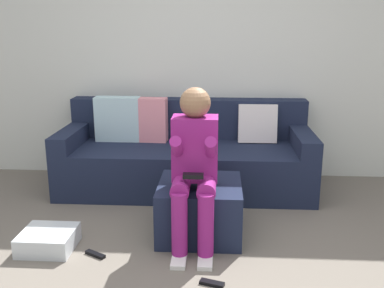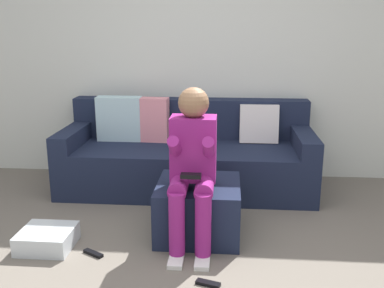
{
  "view_description": "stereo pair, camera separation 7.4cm",
  "coord_description": "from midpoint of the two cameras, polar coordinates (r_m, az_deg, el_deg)",
  "views": [
    {
      "loc": [
        0.23,
        -2.35,
        1.55
      ],
      "look_at": [
        0.01,
        1.28,
        0.58
      ],
      "focal_mm": 41.62,
      "sensor_mm": 36.0,
      "label": 1
    },
    {
      "loc": [
        0.3,
        -2.34,
        1.55
      ],
      "look_at": [
        0.01,
        1.28,
        0.58
      ],
      "focal_mm": 41.62,
      "sensor_mm": 36.0,
      "label": 2
    }
  ],
  "objects": [
    {
      "name": "person_seated",
      "position": [
        3.12,
        0.76,
        -2.15
      ],
      "size": [
        0.32,
        0.58,
        1.14
      ],
      "color": "#8C1E72",
      "rests_on": "ground_plane"
    },
    {
      "name": "ottoman",
      "position": [
        3.42,
        1.46,
        -8.29
      ],
      "size": [
        0.62,
        0.63,
        0.41
      ],
      "primitive_type": "cube",
      "color": "#192138",
      "rests_on": "ground_plane"
    },
    {
      "name": "storage_bin",
      "position": [
        3.43,
        -17.47,
        -11.49
      ],
      "size": [
        0.37,
        0.36,
        0.14
      ],
      "primitive_type": "cube",
      "rotation": [
        0.0,
        0.0,
        -0.01
      ],
      "color": "silver",
      "rests_on": "ground_plane"
    },
    {
      "name": "remote_by_storage_bin",
      "position": [
        3.27,
        -11.88,
        -13.55
      ],
      "size": [
        0.16,
        0.12,
        0.02
      ],
      "primitive_type": "cube",
      "rotation": [
        0.0,
        0.0,
        -0.52
      ],
      "color": "black",
      "rests_on": "ground_plane"
    },
    {
      "name": "couch_sectional",
      "position": [
        4.38,
        -0.31,
        -1.46
      ],
      "size": [
        2.39,
        0.94,
        0.88
      ],
      "color": "#192138",
      "rests_on": "ground_plane"
    },
    {
      "name": "wall_back",
      "position": [
        4.65,
        1.42,
        11.44
      ],
      "size": [
        6.37,
        0.1,
        2.54
      ],
      "primitive_type": "cube",
      "color": "silver",
      "rests_on": "ground_plane"
    },
    {
      "name": "remote_near_ottoman",
      "position": [
        2.88,
        2.84,
        -17.42
      ],
      "size": [
        0.16,
        0.09,
        0.02
      ],
      "primitive_type": "cube",
      "rotation": [
        0.0,
        0.0,
        -0.31
      ],
      "color": "black",
      "rests_on": "ground_plane"
    }
  ]
}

